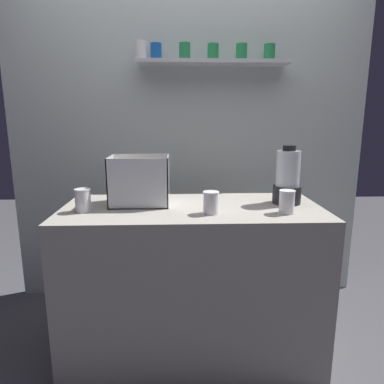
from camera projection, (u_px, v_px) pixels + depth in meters
ground_plane at (192, 352)px, 2.08m from camera, size 8.00×8.00×0.00m
counter at (192, 283)px, 1.98m from camera, size 1.40×0.64×0.90m
back_wall_unit at (189, 132)px, 2.56m from camera, size 2.60×0.24×2.50m
carrot_display_bin at (140, 189)px, 1.92m from camera, size 0.32×0.23×0.27m
blender_pitcher at (287, 179)px, 1.93m from camera, size 0.16×0.16×0.32m
juice_cup_pomegranate_far_left at (83, 202)px, 1.77m from camera, size 0.08×0.08×0.12m
juice_cup_beet_left at (211, 204)px, 1.74m from camera, size 0.08×0.08×0.11m
juice_cup_pomegranate_middle at (287, 203)px, 1.74m from camera, size 0.08×0.08×0.12m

